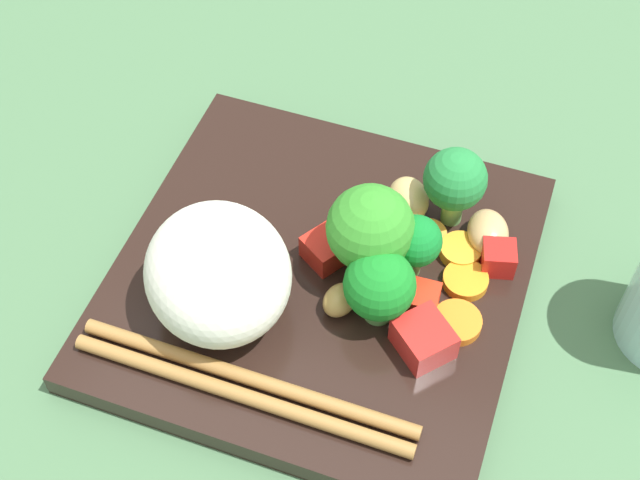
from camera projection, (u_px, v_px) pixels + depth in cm
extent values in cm
cube|color=#456C47|center=(320.00, 295.00, 58.24)|extent=(110.00, 110.00, 2.00)
cube|color=black|center=(320.00, 279.00, 56.78)|extent=(25.43, 25.43, 1.66)
ellipsoid|color=white|center=(218.00, 273.00, 51.71)|extent=(12.43, 12.60, 7.06)
cylinder|color=#77AE4F|center=(414.00, 263.00, 55.08)|extent=(1.31, 1.56, 2.43)
sphere|color=#127528|center=(416.00, 241.00, 53.13)|extent=(3.19, 3.19, 3.19)
cylinder|color=#519D40|center=(367.00, 261.00, 55.09)|extent=(1.89, 1.85, 2.50)
sphere|color=#338A28|center=(370.00, 228.00, 52.55)|extent=(5.31, 5.31, 5.31)
cylinder|color=#74B35B|center=(452.00, 206.00, 57.65)|extent=(1.94, 1.92, 2.60)
sphere|color=#227C39|center=(455.00, 179.00, 55.71)|extent=(4.04, 4.04, 4.04)
cylinder|color=#569349|center=(379.00, 305.00, 53.40)|extent=(2.29, 2.34, 2.07)
sphere|color=#177B23|center=(380.00, 285.00, 51.63)|extent=(4.28, 4.28, 4.28)
cylinder|color=orange|center=(457.00, 322.00, 53.45)|extent=(4.19, 4.19, 0.67)
cylinder|color=orange|center=(361.00, 229.00, 57.64)|extent=(3.30, 3.30, 0.78)
cylinder|color=#FB9A34|center=(428.00, 235.00, 57.46)|extent=(2.50, 2.50, 0.61)
cylinder|color=orange|center=(461.00, 251.00, 56.61)|extent=(3.31, 3.31, 0.77)
cylinder|color=orange|center=(387.00, 248.00, 56.78)|extent=(2.51, 2.51, 0.72)
cylinder|color=orange|center=(465.00, 280.00, 55.30)|extent=(3.49, 3.49, 0.65)
cube|color=red|center=(424.00, 302.00, 53.52)|extent=(1.77, 2.09, 2.01)
cube|color=red|center=(498.00, 258.00, 55.60)|extent=(2.46, 2.39, 1.85)
cube|color=red|center=(424.00, 339.00, 51.97)|extent=(4.24, 4.22, 2.03)
cube|color=red|center=(329.00, 250.00, 56.02)|extent=(3.39, 3.39, 1.79)
ellipsoid|color=tan|center=(408.00, 199.00, 58.10)|extent=(3.92, 4.15, 2.43)
ellipsoid|color=tan|center=(340.00, 300.00, 53.79)|extent=(2.50, 2.85, 1.71)
ellipsoid|color=tan|center=(488.00, 232.00, 56.72)|extent=(3.58, 4.10, 2.02)
cylinder|color=olive|center=(240.00, 395.00, 50.43)|extent=(20.52, 1.25, 0.88)
cylinder|color=olive|center=(248.00, 378.00, 51.09)|extent=(20.52, 1.25, 0.88)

